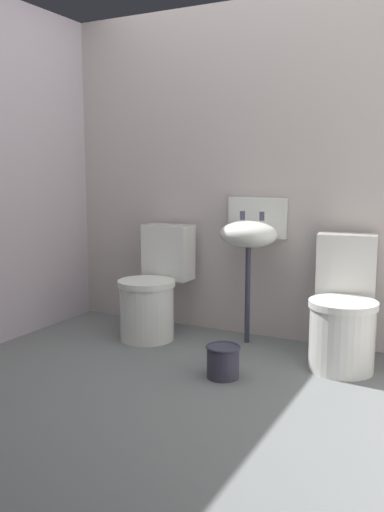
# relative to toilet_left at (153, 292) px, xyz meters

# --- Properties ---
(ground_plane) EXTENTS (3.29, 2.87, 0.08)m
(ground_plane) POSITION_rel_toilet_left_xyz_m (0.60, -0.88, -0.36)
(ground_plane) COLOR slate
(wall_back) EXTENTS (3.29, 0.10, 2.31)m
(wall_back) POSITION_rel_toilet_left_xyz_m (0.60, 0.40, 0.83)
(wall_back) COLOR #BEB3AF
(wall_back) RESTS_ON ground
(toilet_left) EXTENTS (0.41, 0.60, 0.78)m
(toilet_left) POSITION_rel_toilet_left_xyz_m (0.00, 0.00, 0.00)
(toilet_left) COLOR silver
(toilet_left) RESTS_ON ground
(toilet_right) EXTENTS (0.47, 0.65, 0.78)m
(toilet_right) POSITION_rel_toilet_left_xyz_m (1.33, 0.00, 0.00)
(toilet_right) COLOR silver
(toilet_right) RESTS_ON ground
(sink) EXTENTS (0.42, 0.35, 0.99)m
(sink) POSITION_rel_toilet_left_xyz_m (0.65, 0.19, 0.43)
(sink) COLOR #343343
(sink) RESTS_ON ground
(bucket) EXTENTS (0.20, 0.20, 0.19)m
(bucket) POSITION_rel_toilet_left_xyz_m (0.77, -0.51, -0.22)
(bucket) COLOR #343343
(bucket) RESTS_ON ground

